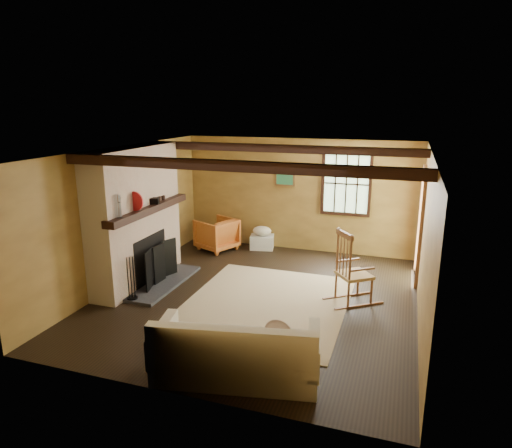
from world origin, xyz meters
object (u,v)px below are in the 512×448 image
at_px(sofa, 237,355).
at_px(armchair, 217,234).
at_px(laundry_basket, 262,242).
at_px(rocking_chair, 352,272).
at_px(fireplace, 137,222).

bearing_deg(sofa, armchair, 105.01).
height_order(sofa, laundry_basket, sofa).
bearing_deg(rocking_chair, sofa, 121.69).
xyz_separation_m(sofa, laundry_basket, (-1.21, 4.72, -0.13)).
relative_size(fireplace, laundry_basket, 4.80).
bearing_deg(fireplace, sofa, -39.44).
distance_m(sofa, armchair, 4.85).
xyz_separation_m(rocking_chair, sofa, (-1.00, -2.52, -0.23)).
relative_size(rocking_chair, sofa, 0.59).
bearing_deg(fireplace, rocking_chair, 4.67).
distance_m(rocking_chair, armchair, 3.63).
bearing_deg(rocking_chair, fireplace, 57.95).
distance_m(fireplace, sofa, 3.59).
height_order(rocking_chair, sofa, rocking_chair).
bearing_deg(armchair, sofa, 50.81).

